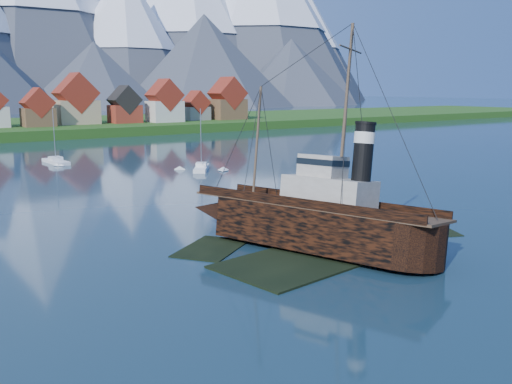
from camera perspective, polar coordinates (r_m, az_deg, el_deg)
ground at (r=55.78m, az=6.72°, el=-5.58°), size 1400.00×1400.00×0.00m
shoal at (r=58.56m, az=6.62°, el=-5.15°), size 31.71×21.24×1.14m
seawall at (r=176.28m, az=-23.16°, el=4.60°), size 600.00×2.50×2.00m
tugboat_wreck at (r=55.79m, az=4.74°, el=-2.55°), size 6.55×28.23×22.37m
sailboat_d at (r=107.40m, az=-5.48°, el=2.33°), size 6.85×8.46×12.00m
sailboat_e at (r=123.62m, az=-19.38°, el=2.83°), size 3.11×10.04×11.48m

